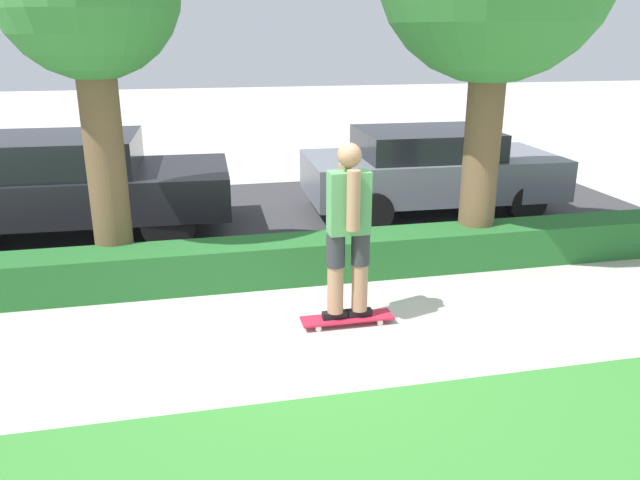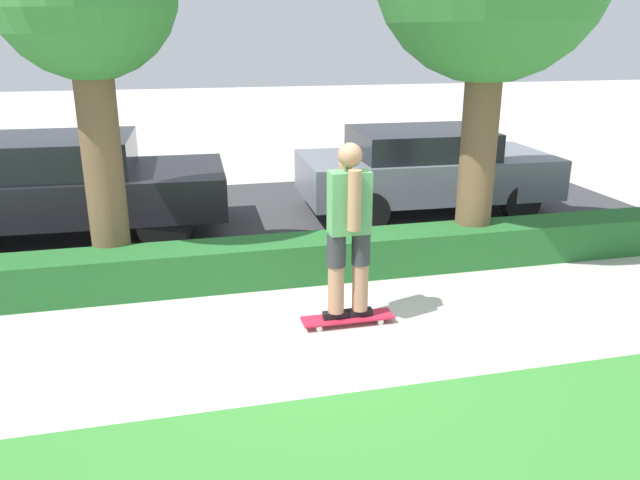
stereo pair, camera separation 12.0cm
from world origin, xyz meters
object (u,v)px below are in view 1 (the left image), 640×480
skateboard (347,318)px  parked_car_middle (429,169)px  skater_person (348,228)px  parked_car_front (59,183)px

skateboard → parked_car_middle: 4.55m
skateboard → parked_car_middle: (2.39, 3.81, 0.66)m
skater_person → skateboard: bearing=-18.4°
skater_person → parked_car_front: (-3.27, 3.72, -0.24)m
skater_person → parked_car_front: skater_person is taller
skater_person → parked_car_middle: 4.51m
skater_person → parked_car_middle: size_ratio=0.43×
skateboard → skater_person: bearing=161.6°
skateboard → skater_person: 0.96m
skateboard → skater_person: skater_person is taller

